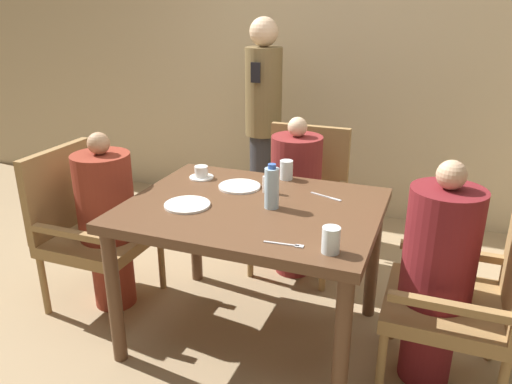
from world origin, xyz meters
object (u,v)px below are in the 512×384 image
(diner_in_left_chair, at_px, (107,220))
(chair_far_side, at_px, (302,194))
(chair_right_side, at_px, (470,293))
(water_bottle, at_px, (272,188))
(glass_tall_near, at_px, (331,240))
(chair_left_side, at_px, (87,223))
(diner_in_right_chair, at_px, (437,274))
(plate_main_right, at_px, (187,205))
(teacup_with_saucer, at_px, (201,173))
(diner_in_far_chair, at_px, (295,196))
(plate_main_left, at_px, (239,186))
(glass_tall_mid, at_px, (286,170))
(standing_host, at_px, (263,120))

(diner_in_left_chair, bearing_deg, chair_far_side, 45.47)
(chair_right_side, bearing_deg, water_bottle, -179.87)
(chair_far_side, bearing_deg, glass_tall_near, -69.41)
(chair_left_side, xyz_separation_m, diner_in_right_chair, (1.93, 0.00, 0.07))
(chair_left_side, height_order, diner_in_right_chair, diner_in_right_chair)
(plate_main_right, bearing_deg, teacup_with_saucer, 107.35)
(diner_in_right_chair, bearing_deg, glass_tall_near, -139.52)
(chair_far_side, relative_size, diner_in_far_chair, 0.89)
(diner_in_far_chair, distance_m, plate_main_left, 0.62)
(plate_main_right, bearing_deg, chair_right_side, 5.52)
(diner_in_right_chair, height_order, plate_main_right, diner_in_right_chair)
(chair_far_side, height_order, diner_in_right_chair, diner_in_right_chair)
(chair_left_side, xyz_separation_m, plate_main_left, (0.88, 0.20, 0.28))
(diner_in_left_chair, xyz_separation_m, glass_tall_mid, (0.93, 0.43, 0.28))
(teacup_with_saucer, bearing_deg, chair_left_side, -156.33)
(plate_main_right, bearing_deg, water_bottle, 17.85)
(plate_main_left, bearing_deg, chair_right_side, -9.72)
(chair_left_side, bearing_deg, glass_tall_mid, 21.61)
(chair_far_side, relative_size, plate_main_left, 4.12)
(plate_main_right, bearing_deg, plate_main_left, 67.52)
(teacup_with_saucer, height_order, glass_tall_near, glass_tall_near)
(chair_far_side, height_order, plate_main_right, chair_far_side)
(teacup_with_saucer, xyz_separation_m, glass_tall_near, (0.89, -0.63, 0.03))
(plate_main_left, distance_m, glass_tall_mid, 0.30)
(standing_host, distance_m, plate_main_right, 1.51)
(water_bottle, bearing_deg, standing_host, 111.74)
(glass_tall_near, bearing_deg, plate_main_right, 163.53)
(chair_left_side, bearing_deg, chair_far_side, 41.06)
(diner_in_far_chair, bearing_deg, chair_right_side, -36.05)
(diner_in_far_chair, distance_m, teacup_with_saucer, 0.69)
(plate_main_left, height_order, plate_main_right, same)
(teacup_with_saucer, xyz_separation_m, water_bottle, (0.52, -0.27, 0.08))
(diner_in_left_chair, xyz_separation_m, teacup_with_saucer, (0.47, 0.27, 0.25))
(chair_right_side, bearing_deg, chair_far_side, 138.94)
(teacup_with_saucer, relative_size, water_bottle, 0.62)
(diner_in_right_chair, xyz_separation_m, water_bottle, (-0.79, -0.00, 0.31))
(diner_in_left_chair, relative_size, chair_right_side, 1.13)
(chair_left_side, xyz_separation_m, chair_far_side, (1.04, 0.90, 0.00))
(diner_in_far_chair, bearing_deg, standing_host, 125.97)
(diner_in_far_chair, xyz_separation_m, plate_main_left, (-0.16, -0.55, 0.23))
(diner_in_right_chair, height_order, glass_tall_mid, diner_in_right_chair)
(diner_in_right_chair, relative_size, teacup_with_saucer, 7.92)
(chair_left_side, distance_m, teacup_with_saucer, 0.74)
(plate_main_left, bearing_deg, teacup_with_saucer, 165.68)
(diner_in_left_chair, height_order, glass_tall_mid, diner_in_left_chair)
(water_bottle, bearing_deg, chair_far_side, 96.26)
(standing_host, bearing_deg, teacup_with_saucer, -88.39)
(chair_left_side, bearing_deg, diner_in_far_chair, 36.05)
(diner_in_left_chair, bearing_deg, glass_tall_near, -14.61)
(diner_in_right_chair, bearing_deg, chair_right_side, 0.00)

